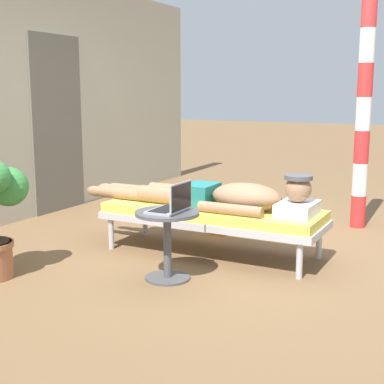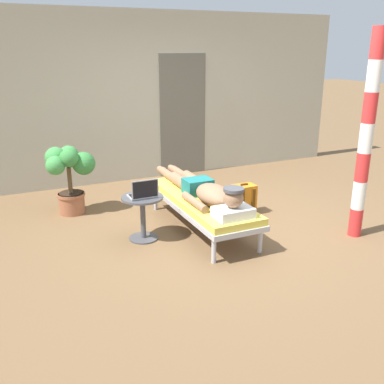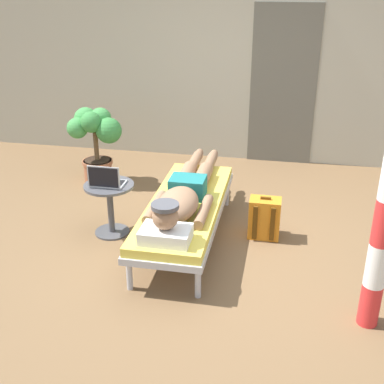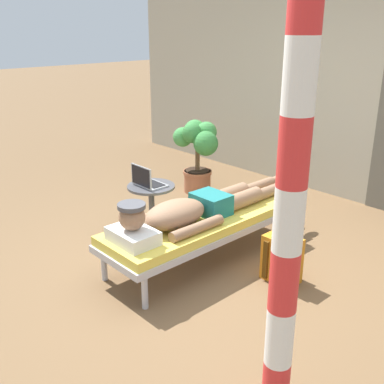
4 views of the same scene
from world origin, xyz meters
The scene contains 8 objects.
ground_plane centered at (0.00, 0.00, 0.00)m, with size 40.00×40.00×0.00m, color brown.
house_door_panel centered at (0.54, 2.49, 1.02)m, with size 0.84×0.03×2.04m, color #625F54.
lounge_chair centered at (-0.25, 0.11, 0.35)m, with size 0.67×1.93×0.42m.
person_reclining centered at (-0.25, 0.03, 0.52)m, with size 0.53×2.17×0.33m.
side_table centered at (-1.00, 0.12, 0.36)m, with size 0.48×0.48×0.52m.
laptop centered at (-1.00, 0.07, 0.58)m, with size 0.31×0.24×0.23m.
backpack centered at (0.49, 0.34, 0.20)m, with size 0.30×0.26×0.42m.
porch_post centered at (1.32, -0.83, 1.17)m, with size 0.15×0.15×2.35m.
Camera 1 is at (-4.42, -1.87, 1.40)m, focal length 51.25 mm.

